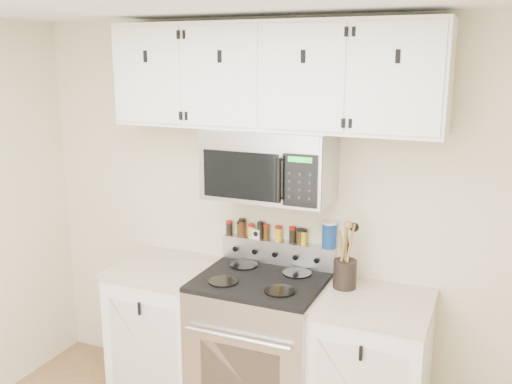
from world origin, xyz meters
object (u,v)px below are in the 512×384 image
utensil_crock (345,272)px  salt_canister (329,235)px  range (261,347)px  microwave (270,164)px

utensil_crock → salt_canister: 0.27m
range → microwave: bearing=89.8°
microwave → salt_canister: (0.34, 0.16, -0.45)m
range → microwave: 1.15m
range → utensil_crock: 0.73m
range → salt_canister: 0.82m
range → salt_canister: salt_canister is taller
microwave → salt_canister: bearing=24.6°
microwave → utensil_crock: (0.49, -0.00, -0.61)m
salt_canister → microwave: bearing=-155.4°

